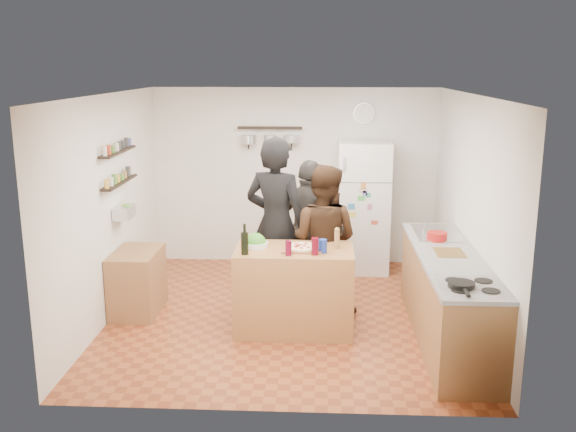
# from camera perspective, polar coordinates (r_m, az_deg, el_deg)

# --- Properties ---
(room_shell) EXTENTS (4.20, 4.20, 4.20)m
(room_shell) POSITION_cam_1_polar(r_m,az_deg,el_deg) (7.46, 0.11, 1.26)
(room_shell) COLOR brown
(room_shell) RESTS_ON ground
(prep_island) EXTENTS (1.25, 0.72, 0.91)m
(prep_island) POSITION_cam_1_polar(r_m,az_deg,el_deg) (6.93, 0.56, -6.56)
(prep_island) COLOR #9C6239
(prep_island) RESTS_ON floor
(pizza_board) EXTENTS (0.42, 0.34, 0.02)m
(pizza_board) POSITION_cam_1_polar(r_m,az_deg,el_deg) (6.76, 1.24, -2.92)
(pizza_board) COLOR brown
(pizza_board) RESTS_ON prep_island
(pizza) EXTENTS (0.34, 0.34, 0.02)m
(pizza) POSITION_cam_1_polar(r_m,az_deg,el_deg) (6.76, 1.24, -2.76)
(pizza) COLOR beige
(pizza) RESTS_ON pizza_board
(salad_bowl) EXTENTS (0.28, 0.28, 0.06)m
(salad_bowl) POSITION_cam_1_polar(r_m,az_deg,el_deg) (6.86, -2.93, -2.55)
(salad_bowl) COLOR silver
(salad_bowl) RESTS_ON prep_island
(wine_bottle) EXTENTS (0.08, 0.08, 0.23)m
(wine_bottle) POSITION_cam_1_polar(r_m,az_deg,el_deg) (6.58, -3.87, -2.45)
(wine_bottle) COLOR black
(wine_bottle) RESTS_ON prep_island
(wine_glass_near) EXTENTS (0.06, 0.06, 0.16)m
(wine_glass_near) POSITION_cam_1_polar(r_m,az_deg,el_deg) (6.54, 0.04, -2.87)
(wine_glass_near) COLOR #57071E
(wine_glass_near) RESTS_ON prep_island
(wine_glass_far) EXTENTS (0.07, 0.07, 0.18)m
(wine_glass_far) POSITION_cam_1_polar(r_m,az_deg,el_deg) (6.56, 2.41, -2.71)
(wine_glass_far) COLOR #550716
(wine_glass_far) RESTS_ON prep_island
(pepper_mill) EXTENTS (0.06, 0.06, 0.18)m
(pepper_mill) POSITION_cam_1_polar(r_m,az_deg,el_deg) (6.81, 4.37, -2.14)
(pepper_mill) COLOR olive
(pepper_mill) RESTS_ON prep_island
(salt_canister) EXTENTS (0.09, 0.09, 0.14)m
(salt_canister) POSITION_cam_1_polar(r_m,az_deg,el_deg) (6.65, 3.11, -2.68)
(salt_canister) COLOR navy
(salt_canister) RESTS_ON prep_island
(person_left) EXTENTS (0.87, 0.72, 2.04)m
(person_left) POSITION_cam_1_polar(r_m,az_deg,el_deg) (7.35, -1.07, -0.78)
(person_left) COLOR black
(person_left) RESTS_ON floor
(person_center) EXTENTS (1.02, 0.91, 1.73)m
(person_center) POSITION_cam_1_polar(r_m,az_deg,el_deg) (7.30, 3.11, -2.14)
(person_center) COLOR black
(person_center) RESTS_ON floor
(person_back) EXTENTS (1.06, 0.87, 1.69)m
(person_back) POSITION_cam_1_polar(r_m,az_deg,el_deg) (7.89, 1.93, -1.10)
(person_back) COLOR #2F2C2A
(person_back) RESTS_ON floor
(counter_run) EXTENTS (0.63, 2.63, 0.90)m
(counter_run) POSITION_cam_1_polar(r_m,az_deg,el_deg) (6.91, 14.05, -7.08)
(counter_run) COLOR #9E7042
(counter_run) RESTS_ON floor
(stove_top) EXTENTS (0.60, 0.62, 0.02)m
(stove_top) POSITION_cam_1_polar(r_m,az_deg,el_deg) (5.88, 16.04, -6.10)
(stove_top) COLOR white
(stove_top) RESTS_ON counter_run
(skillet) EXTENTS (0.24, 0.24, 0.05)m
(skillet) POSITION_cam_1_polar(r_m,az_deg,el_deg) (5.82, 15.16, -5.90)
(skillet) COLOR black
(skillet) RESTS_ON stove_top
(sink) EXTENTS (0.50, 0.80, 0.03)m
(sink) POSITION_cam_1_polar(r_m,az_deg,el_deg) (7.57, 13.05, -1.53)
(sink) COLOR silver
(sink) RESTS_ON counter_run
(cutting_board) EXTENTS (0.30, 0.40, 0.02)m
(cutting_board) POSITION_cam_1_polar(r_m,az_deg,el_deg) (6.83, 14.16, -3.25)
(cutting_board) COLOR olive
(cutting_board) RESTS_ON counter_run
(red_bowl) EXTENTS (0.22, 0.22, 0.09)m
(red_bowl) POSITION_cam_1_polar(r_m,az_deg,el_deg) (7.25, 13.10, -1.77)
(red_bowl) COLOR #AC1513
(red_bowl) RESTS_ON counter_run
(fridge) EXTENTS (0.70, 0.68, 1.80)m
(fridge) POSITION_cam_1_polar(r_m,az_deg,el_deg) (8.88, 6.68, 0.83)
(fridge) COLOR white
(fridge) RESTS_ON floor
(wall_clock) EXTENTS (0.30, 0.03, 0.30)m
(wall_clock) POSITION_cam_1_polar(r_m,az_deg,el_deg) (9.02, 6.77, 9.06)
(wall_clock) COLOR silver
(wall_clock) RESTS_ON back_wall
(spice_shelf_lower) EXTENTS (0.12, 1.00, 0.02)m
(spice_shelf_lower) POSITION_cam_1_polar(r_m,az_deg,el_deg) (7.57, -14.72, 2.93)
(spice_shelf_lower) COLOR black
(spice_shelf_lower) RESTS_ON left_wall
(spice_shelf_upper) EXTENTS (0.12, 1.00, 0.02)m
(spice_shelf_upper) POSITION_cam_1_polar(r_m,az_deg,el_deg) (7.52, -14.88, 5.55)
(spice_shelf_upper) COLOR black
(spice_shelf_upper) RESTS_ON left_wall
(produce_basket) EXTENTS (0.18, 0.35, 0.14)m
(produce_basket) POSITION_cam_1_polar(r_m,az_deg,el_deg) (7.63, -14.35, 0.34)
(produce_basket) COLOR silver
(produce_basket) RESTS_ON left_wall
(side_table) EXTENTS (0.50, 0.80, 0.73)m
(side_table) POSITION_cam_1_polar(r_m,az_deg,el_deg) (7.64, -13.24, -5.71)
(side_table) COLOR olive
(side_table) RESTS_ON floor
(pot_rack) EXTENTS (0.90, 0.04, 0.04)m
(pot_rack) POSITION_cam_1_polar(r_m,az_deg,el_deg) (8.97, -1.63, 7.84)
(pot_rack) COLOR black
(pot_rack) RESTS_ON back_wall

